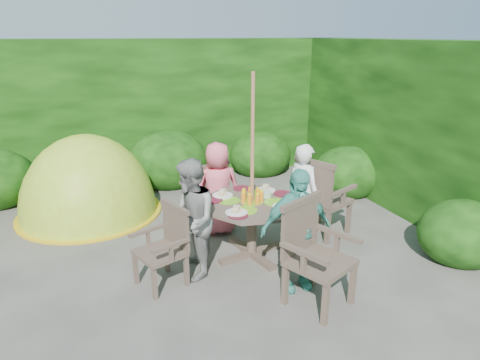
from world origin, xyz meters
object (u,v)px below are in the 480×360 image
object	(u,v)px
garden_chair_front	(313,252)
child_front	(296,230)
patio_table	(252,210)
dome_tent	(91,213)
garden_chair_back	(208,192)
child_back	(218,188)
child_right	(303,193)
garden_chair_right	(321,196)
garden_chair_left	(166,245)
parasol_pole	(252,170)
child_left	(191,220)

from	to	relation	value
garden_chair_front	child_front	xyz separation A→B (m)	(-0.04, 0.29, 0.12)
patio_table	dome_tent	distance (m)	2.80
patio_table	child_front	world-z (taller)	child_front
garden_chair_back	child_back	size ratio (longest dim) A/B	0.71
patio_table	child_right	size ratio (longest dim) A/B	1.12
garden_chair_right	garden_chair_front	distance (m)	1.54
garden_chair_back	garden_chair_front	world-z (taller)	garden_chair_front
patio_table	garden_chair_left	xyz separation A→B (m)	(-1.09, -0.23, -0.15)
child_right	dome_tent	bearing A→B (deg)	36.11
parasol_pole	child_left	bearing A→B (deg)	-167.53
garden_chair_right	dome_tent	distance (m)	3.44
garden_chair_front	child_right	distance (m)	1.37
child_front	child_right	bearing A→B (deg)	60.46
garden_chair_front	child_front	size ratio (longest dim) A/B	0.77
patio_table	garden_chair_right	bearing A→B (deg)	11.53
garden_chair_right	garden_chair_back	xyz separation A→B (m)	(-1.30, 0.86, -0.07)
patio_table	garden_chair_left	world-z (taller)	patio_table
parasol_pole	child_right	world-z (taller)	parasol_pole
parasol_pole	garden_chair_front	bearing A→B (deg)	-78.54
garden_chair_right	child_back	bearing A→B (deg)	42.54
parasol_pole	patio_table	bearing A→B (deg)	25.27
garden_chair_left	child_back	xyz separation A→B (m)	(0.91, 1.01, 0.18)
garden_chair_front	child_right	bearing A→B (deg)	40.87
child_right	child_back	world-z (taller)	child_right
garden_chair_front	child_back	size ratio (longest dim) A/B	0.81
garden_chair_right	child_right	xyz separation A→B (m)	(-0.29, -0.05, 0.10)
patio_table	child_left	world-z (taller)	child_left
child_right	child_front	distance (m)	1.13
parasol_pole	child_front	world-z (taller)	parasol_pole
garden_chair_right	garden_chair_left	world-z (taller)	garden_chair_right
garden_chair_left	child_right	bearing A→B (deg)	81.59
child_back	child_front	world-z (taller)	child_front
parasol_pole	garden_chair_front	world-z (taller)	parasol_pole
child_right	dome_tent	world-z (taller)	child_right
child_back	garden_chair_left	bearing A→B (deg)	51.42
parasol_pole	garden_chair_left	xyz separation A→B (m)	(-1.08, -0.23, -0.65)
patio_table	child_back	world-z (taller)	child_back
child_back	dome_tent	xyz separation A→B (m)	(-1.62, 1.28, -0.63)
child_left	garden_chair_back	bearing A→B (deg)	162.60
garden_chair_front	child_front	distance (m)	0.31
patio_table	child_right	distance (m)	0.80
garden_chair_front	garden_chair_right	bearing A→B (deg)	31.86
parasol_pole	dome_tent	distance (m)	2.94
parasol_pole	child_front	size ratio (longest dim) A/B	1.66
garden_chair_right	child_front	size ratio (longest dim) A/B	0.78
garden_chair_left	parasol_pole	bearing A→B (deg)	81.36
parasol_pole	garden_chair_left	bearing A→B (deg)	-168.08
child_back	garden_chair_right	bearing A→B (deg)	159.04
dome_tent	child_front	bearing A→B (deg)	-74.45
garden_chair_left	child_right	xyz separation A→B (m)	(1.86, 0.40, 0.20)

